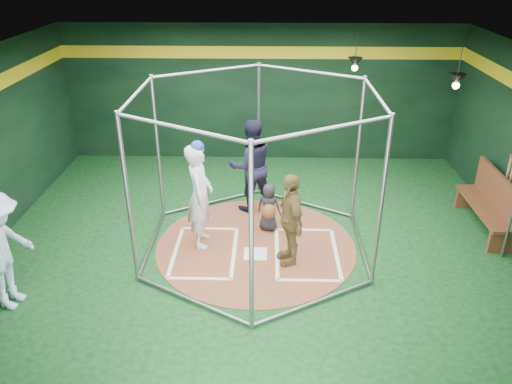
{
  "coord_description": "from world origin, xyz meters",
  "views": [
    {
      "loc": [
        0.22,
        -8.11,
        5.13
      ],
      "look_at": [
        0.0,
        0.1,
        1.1
      ],
      "focal_mm": 35.0,
      "sensor_mm": 36.0,
      "label": 1
    }
  ],
  "objects_px": {
    "batter_figure": "(200,195)",
    "umpire": "(251,166)",
    "visitor_leopard": "(290,219)",
    "dugout_bench": "(491,202)"
  },
  "relations": [
    {
      "from": "umpire",
      "to": "dugout_bench",
      "type": "distance_m",
      "value": 4.86
    },
    {
      "from": "batter_figure",
      "to": "umpire",
      "type": "height_order",
      "value": "batter_figure"
    },
    {
      "from": "umpire",
      "to": "dugout_bench",
      "type": "bearing_deg",
      "value": 153.07
    },
    {
      "from": "dugout_bench",
      "to": "visitor_leopard",
      "type": "bearing_deg",
      "value": -162.3
    },
    {
      "from": "visitor_leopard",
      "to": "batter_figure",
      "type": "bearing_deg",
      "value": -124.58
    },
    {
      "from": "visitor_leopard",
      "to": "dugout_bench",
      "type": "bearing_deg",
      "value": 92.11
    },
    {
      "from": "visitor_leopard",
      "to": "umpire",
      "type": "height_order",
      "value": "umpire"
    },
    {
      "from": "dugout_bench",
      "to": "umpire",
      "type": "bearing_deg",
      "value": 171.37
    },
    {
      "from": "dugout_bench",
      "to": "batter_figure",
      "type": "bearing_deg",
      "value": -172.8
    },
    {
      "from": "batter_figure",
      "to": "umpire",
      "type": "bearing_deg",
      "value": 58.25
    }
  ]
}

